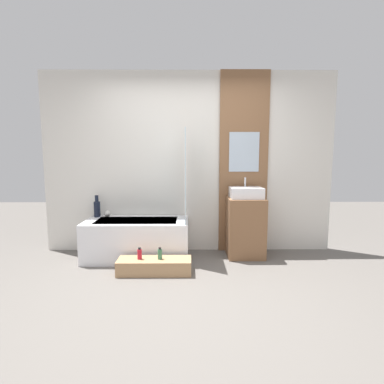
{
  "coord_description": "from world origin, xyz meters",
  "views": [
    {
      "loc": [
        0.02,
        -2.81,
        1.44
      ],
      "look_at": [
        0.04,
        0.72,
        0.98
      ],
      "focal_mm": 28.0,
      "sensor_mm": 36.0,
      "label": 1
    }
  ],
  "objects_px": {
    "sink": "(246,193)",
    "vase_tall_dark": "(97,208)",
    "bottle_soap_secondary": "(160,254)",
    "bathtub": "(137,239)",
    "wooden_step_bench": "(155,266)",
    "vase_round_light": "(107,214)",
    "bottle_soap_primary": "(140,254)"
  },
  "relations": [
    {
      "from": "vase_tall_dark",
      "to": "bottle_soap_secondary",
      "type": "bearing_deg",
      "value": -38.31
    },
    {
      "from": "bathtub",
      "to": "sink",
      "type": "bearing_deg",
      "value": 2.97
    },
    {
      "from": "wooden_step_bench",
      "to": "bottle_soap_primary",
      "type": "bearing_deg",
      "value": 180.0
    },
    {
      "from": "bottle_soap_primary",
      "to": "bottle_soap_secondary",
      "type": "height_order",
      "value": "bottle_soap_secondary"
    },
    {
      "from": "bottle_soap_secondary",
      "to": "bathtub",
      "type": "bearing_deg",
      "value": 124.34
    },
    {
      "from": "wooden_step_bench",
      "to": "bottle_soap_secondary",
      "type": "xyz_separation_m",
      "value": [
        0.07,
        0.0,
        0.15
      ]
    },
    {
      "from": "vase_tall_dark",
      "to": "bottle_soap_secondary",
      "type": "height_order",
      "value": "vase_tall_dark"
    },
    {
      "from": "bathtub",
      "to": "sink",
      "type": "xyz_separation_m",
      "value": [
        1.51,
        0.08,
        0.63
      ]
    },
    {
      "from": "vase_round_light",
      "to": "bottle_soap_primary",
      "type": "bearing_deg",
      "value": -52.77
    },
    {
      "from": "bathtub",
      "to": "sink",
      "type": "distance_m",
      "value": 1.64
    },
    {
      "from": "vase_round_light",
      "to": "bottle_soap_primary",
      "type": "distance_m",
      "value": 1.02
    },
    {
      "from": "wooden_step_bench",
      "to": "bottle_soap_secondary",
      "type": "bearing_deg",
      "value": 0.0
    },
    {
      "from": "vase_round_light",
      "to": "bottle_soap_secondary",
      "type": "bearing_deg",
      "value": -42.87
    },
    {
      "from": "sink",
      "to": "vase_round_light",
      "type": "height_order",
      "value": "sink"
    },
    {
      "from": "wooden_step_bench",
      "to": "sink",
      "type": "distance_m",
      "value": 1.58
    },
    {
      "from": "wooden_step_bench",
      "to": "bottle_soap_secondary",
      "type": "relative_size",
      "value": 6.13
    },
    {
      "from": "bottle_soap_secondary",
      "to": "vase_round_light",
      "type": "bearing_deg",
      "value": 137.13
    },
    {
      "from": "sink",
      "to": "bottle_soap_secondary",
      "type": "xyz_separation_m",
      "value": [
        -1.14,
        -0.61,
        -0.66
      ]
    },
    {
      "from": "vase_round_light",
      "to": "wooden_step_bench",
      "type": "bearing_deg",
      "value": -45.26
    },
    {
      "from": "bottle_soap_primary",
      "to": "bottle_soap_secondary",
      "type": "relative_size",
      "value": 0.99
    },
    {
      "from": "bathtub",
      "to": "vase_round_light",
      "type": "distance_m",
      "value": 0.6
    },
    {
      "from": "vase_tall_dark",
      "to": "vase_round_light",
      "type": "bearing_deg",
      "value": -0.23
    },
    {
      "from": "bathtub",
      "to": "vase_tall_dark",
      "type": "relative_size",
      "value": 4.51
    },
    {
      "from": "vase_tall_dark",
      "to": "bottle_soap_secondary",
      "type": "xyz_separation_m",
      "value": [
        0.97,
        -0.77,
        -0.42
      ]
    },
    {
      "from": "sink",
      "to": "vase_tall_dark",
      "type": "relative_size",
      "value": 1.42
    },
    {
      "from": "wooden_step_bench",
      "to": "vase_round_light",
      "type": "relative_size",
      "value": 9.81
    },
    {
      "from": "bottle_soap_secondary",
      "to": "vase_tall_dark",
      "type": "bearing_deg",
      "value": 141.69
    },
    {
      "from": "vase_tall_dark",
      "to": "vase_round_light",
      "type": "distance_m",
      "value": 0.17
    },
    {
      "from": "vase_round_light",
      "to": "bottle_soap_primary",
      "type": "xyz_separation_m",
      "value": [
        0.58,
        -0.77,
        -0.34
      ]
    },
    {
      "from": "vase_tall_dark",
      "to": "vase_round_light",
      "type": "xyz_separation_m",
      "value": [
        0.15,
        -0.0,
        -0.08
      ]
    },
    {
      "from": "sink",
      "to": "vase_tall_dark",
      "type": "distance_m",
      "value": 2.13
    },
    {
      "from": "vase_round_light",
      "to": "bathtub",
      "type": "bearing_deg",
      "value": -26.73
    }
  ]
}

